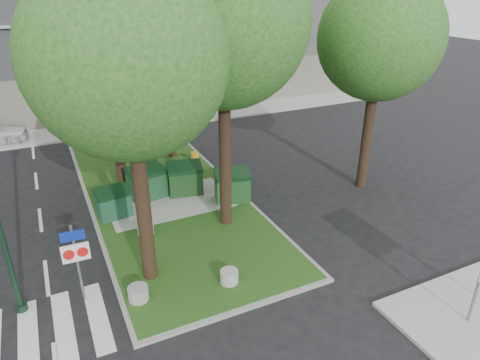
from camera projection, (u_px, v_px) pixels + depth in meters
ground at (226, 315)px, 12.14m from camera, size 120.00×120.00×0.00m
median_island at (163, 194)px, 18.83m from camera, size 6.00×16.00×0.12m
median_kerb at (163, 194)px, 18.84m from camera, size 6.30×16.30×0.10m
building_sidewalk at (109, 127)px, 27.21m from camera, size 42.00×3.00×0.12m
zebra_crossing at (81, 321)px, 11.90m from camera, size 5.00×3.00×0.01m
tree_median_near_left at (128, 38)px, 10.55m from camera, size 5.20×5.20×10.53m
tree_median_near_right at (224, 2)px, 13.26m from camera, size 5.60×5.60×11.46m
tree_median_mid at (105, 27)px, 16.20m from camera, size 4.80×4.80×9.99m
tree_street_right at (382, 25)px, 16.83m from camera, size 5.00×5.00×10.06m
dumpster_a at (114, 203)px, 16.72m from camera, size 1.37×1.03×1.19m
dumpster_b at (147, 183)px, 18.14m from camera, size 1.69×1.35×1.40m
dumpster_c at (185, 179)px, 18.53m from camera, size 1.66×1.31×1.38m
dumpster_d at (232, 186)px, 17.96m from camera, size 1.67×1.37×1.35m
bollard_left at (138, 293)px, 12.45m from camera, size 0.60×0.60×0.43m
bollard_right at (229, 276)px, 13.18m from camera, size 0.57×0.57×0.40m
bollard_mid at (145, 229)px, 15.68m from camera, size 0.60×0.60×0.43m
litter_bin at (195, 159)px, 21.37m from camera, size 0.40×0.40×0.70m
traffic_sign_pole at (76, 254)px, 12.02m from camera, size 0.77×0.08×2.55m
car_silver at (170, 107)px, 29.50m from camera, size 3.97×1.49×1.30m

